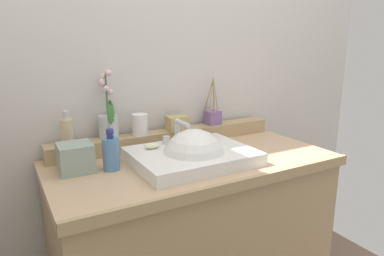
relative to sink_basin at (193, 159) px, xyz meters
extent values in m
cube|color=silver|center=(0.03, 0.47, 0.40)|extent=(2.74, 0.20, 2.62)
cube|color=tan|center=(0.03, 0.05, -0.48)|extent=(1.21, 0.59, 0.85)
cube|color=tan|center=(0.03, 0.05, -0.04)|extent=(1.24, 0.61, 0.04)
cube|color=tan|center=(0.03, -0.25, -0.04)|extent=(1.24, 0.02, 0.04)
cube|color=tan|center=(0.03, 0.30, 0.02)|extent=(1.16, 0.10, 0.07)
cube|color=white|center=(0.00, 0.01, 0.01)|extent=(0.50, 0.39, 0.05)
sphere|color=white|center=(0.00, -0.01, -0.01)|extent=(0.27, 0.27, 0.27)
cylinder|color=silver|center=(0.00, 0.15, 0.09)|extent=(0.02, 0.02, 0.10)
cylinder|color=silver|center=(0.00, 0.09, 0.14)|extent=(0.02, 0.11, 0.02)
sphere|color=silver|center=(0.00, 0.15, 0.14)|extent=(0.03, 0.03, 0.03)
cylinder|color=silver|center=(-0.06, 0.15, 0.05)|extent=(0.03, 0.03, 0.04)
cylinder|color=silver|center=(0.05, 0.15, 0.05)|extent=(0.03, 0.03, 0.04)
ellipsoid|color=beige|center=(-0.14, 0.12, 0.05)|extent=(0.07, 0.04, 0.02)
cylinder|color=silver|center=(-0.27, 0.32, 0.11)|extent=(0.09, 0.09, 0.10)
cylinder|color=tan|center=(-0.27, 0.32, 0.15)|extent=(0.08, 0.08, 0.01)
cylinder|color=#476B38|center=(-0.27, 0.32, 0.25)|extent=(0.01, 0.01, 0.19)
ellipsoid|color=#387033|center=(-0.24, 0.36, 0.17)|extent=(0.04, 0.04, 0.10)
ellipsoid|color=#387033|center=(-0.27, 0.27, 0.17)|extent=(0.03, 0.03, 0.09)
ellipsoid|color=#387033|center=(-0.26, 0.28, 0.17)|extent=(0.03, 0.03, 0.07)
sphere|color=silver|center=(-0.25, 0.33, 0.26)|extent=(0.03, 0.03, 0.03)
sphere|color=silver|center=(-0.27, 0.30, 0.28)|extent=(0.02, 0.02, 0.02)
sphere|color=silver|center=(-0.28, 0.33, 0.30)|extent=(0.04, 0.04, 0.04)
sphere|color=silver|center=(-0.27, 0.34, 0.33)|extent=(0.03, 0.03, 0.03)
sphere|color=silver|center=(-0.25, 0.31, 0.35)|extent=(0.03, 0.03, 0.03)
cylinder|color=beige|center=(-0.45, 0.30, 0.11)|extent=(0.05, 0.05, 0.11)
cylinder|color=silver|center=(-0.45, 0.30, 0.17)|extent=(0.02, 0.02, 0.02)
cylinder|color=silver|center=(-0.45, 0.30, 0.19)|extent=(0.02, 0.02, 0.02)
cylinder|color=silver|center=(-0.45, 0.29, 0.20)|extent=(0.01, 0.03, 0.01)
cylinder|color=silver|center=(-0.12, 0.29, 0.10)|extent=(0.07, 0.07, 0.10)
cube|color=#765996|center=(0.29, 0.31, 0.09)|extent=(0.07, 0.07, 0.07)
cylinder|color=#9E7A4C|center=(0.31, 0.30, 0.21)|extent=(0.03, 0.01, 0.19)
cylinder|color=#9E7A4C|center=(0.31, 0.33, 0.19)|extent=(0.03, 0.04, 0.15)
cylinder|color=#9E7A4C|center=(0.29, 0.34, 0.21)|extent=(0.01, 0.07, 0.18)
cylinder|color=#9E7A4C|center=(0.27, 0.31, 0.20)|extent=(0.05, 0.02, 0.17)
cylinder|color=#9E7A4C|center=(0.28, 0.30, 0.21)|extent=(0.04, 0.02, 0.19)
cylinder|color=#9E7A4C|center=(0.28, 0.28, 0.20)|extent=(0.02, 0.06, 0.16)
cylinder|color=#9E7A4C|center=(0.30, 0.30, 0.20)|extent=(0.02, 0.02, 0.18)
cube|color=tan|center=(0.07, 0.28, 0.09)|extent=(0.10, 0.08, 0.07)
cylinder|color=#5283B7|center=(-0.32, 0.10, 0.05)|extent=(0.07, 0.07, 0.13)
cylinder|color=navy|center=(-0.32, 0.10, 0.12)|extent=(0.03, 0.03, 0.02)
cylinder|color=navy|center=(-0.32, 0.10, 0.14)|extent=(0.03, 0.03, 0.02)
cylinder|color=navy|center=(-0.32, 0.08, 0.14)|extent=(0.01, 0.04, 0.01)
cube|color=#8BA093|center=(-0.45, 0.15, 0.04)|extent=(0.13, 0.13, 0.11)
camera|label=1|loc=(-0.69, -1.22, 0.49)|focal=32.65mm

